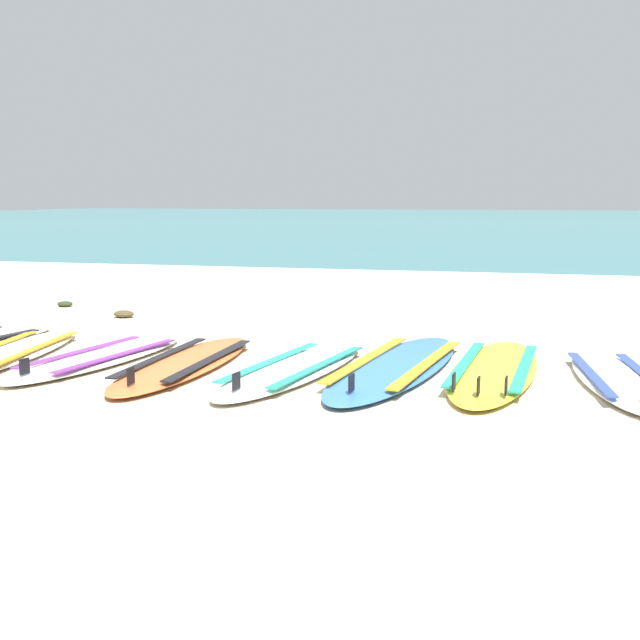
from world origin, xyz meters
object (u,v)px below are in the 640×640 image
at_px(surfboard_1, 15,352).
at_px(surfboard_2, 100,358).
at_px(surfboard_3, 186,363).
at_px(surfboard_4, 295,369).
at_px(surfboard_6, 494,370).
at_px(surfboard_5, 397,366).
at_px(surfboard_7, 617,379).

height_order(surfboard_1, surfboard_2, same).
distance_m(surfboard_3, surfboard_4, 0.86).
xyz_separation_m(surfboard_4, surfboard_6, (1.42, 0.32, 0.00)).
bearing_deg(surfboard_1, surfboard_5, 4.47).
relative_size(surfboard_1, surfboard_7, 1.05).
bearing_deg(surfboard_1, surfboard_6, 4.17).
bearing_deg(surfboard_1, surfboard_7, 2.35).
distance_m(surfboard_1, surfboard_7, 4.63).
relative_size(surfboard_2, surfboard_7, 1.02).
relative_size(surfboard_3, surfboard_7, 1.09).
relative_size(surfboard_3, surfboard_5, 0.85).
height_order(surfboard_1, surfboard_6, same).
height_order(surfboard_3, surfboard_7, same).
xyz_separation_m(surfboard_3, surfboard_7, (3.11, 0.24, 0.00)).
distance_m(surfboard_1, surfboard_6, 3.80).
bearing_deg(surfboard_6, surfboard_2, -173.73).
relative_size(surfboard_6, surfboard_7, 1.17).
distance_m(surfboard_2, surfboard_3, 0.72).
bearing_deg(surfboard_6, surfboard_7, -5.95).
xyz_separation_m(surfboard_1, surfboard_7, (4.62, 0.19, 0.00)).
bearing_deg(surfboard_1, surfboard_2, -3.81).
relative_size(surfboard_1, surfboard_6, 0.90).
xyz_separation_m(surfboard_1, surfboard_5, (3.08, 0.24, -0.00)).
relative_size(surfboard_3, surfboard_4, 0.99).
distance_m(surfboard_2, surfboard_6, 3.01).
relative_size(surfboard_4, surfboard_5, 0.85).
bearing_deg(surfboard_5, surfboard_4, -157.99).
height_order(surfboard_1, surfboard_3, same).
bearing_deg(surfboard_7, surfboard_5, 178.09).
xyz_separation_m(surfboard_3, surfboard_5, (1.57, 0.29, -0.00)).
relative_size(surfboard_1, surfboard_2, 1.03).
height_order(surfboard_5, surfboard_7, same).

